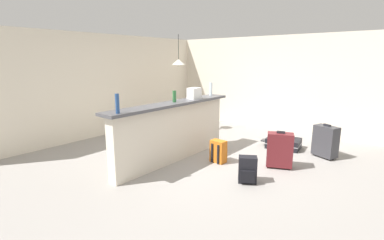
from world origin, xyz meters
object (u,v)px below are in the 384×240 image
object	(u,v)px
suitcase_flat_black	(283,143)
backpack_black	(248,170)
dining_chair_near_partition	(193,115)
suitcase_upright_charcoal	(325,141)
suitcase_upright_maroon	(280,150)
bottle_blue	(117,104)
backpack_orange	(219,152)
grocery_bag	(194,93)
pendant_lamp	(179,62)
dining_table	(178,108)
bottle_green	(174,96)
bottle_clear	(211,89)

from	to	relation	value
suitcase_flat_black	backpack_black	world-z (taller)	backpack_black
dining_chair_near_partition	backpack_black	size ratio (longest dim) A/B	2.21
suitcase_flat_black	suitcase_upright_charcoal	distance (m)	0.89
suitcase_upright_maroon	suitcase_flat_black	bearing A→B (deg)	17.99
bottle_blue	suitcase_flat_black	distance (m)	3.77
bottle_blue	backpack_orange	distance (m)	2.15
grocery_bag	pendant_lamp	distance (m)	1.90
backpack_orange	dining_table	bearing A→B (deg)	59.91
suitcase_flat_black	bottle_blue	bearing A→B (deg)	159.82
bottle_blue	backpack_orange	world-z (taller)	bottle_blue
pendant_lamp	backpack_orange	xyz separation A→B (m)	(-1.28, -2.11, -1.62)
bottle_green	grocery_bag	world-z (taller)	grocery_bag
dining_table	backpack_black	xyz separation A→B (m)	(-1.67, -2.94, -0.44)
bottle_green	backpack_orange	world-z (taller)	bottle_green
bottle_blue	bottle_clear	world-z (taller)	bottle_blue
suitcase_flat_black	suitcase_upright_charcoal	xyz separation A→B (m)	(-0.07, -0.86, 0.22)
backpack_black	suitcase_upright_charcoal	distance (m)	2.10
suitcase_upright_charcoal	pendant_lamp	bearing A→B (deg)	94.11
bottle_blue	suitcase_upright_maroon	xyz separation A→B (m)	(2.21, -1.61, -0.94)
bottle_clear	backpack_orange	size ratio (longest dim) A/B	0.68
backpack_orange	backpack_black	bearing A→B (deg)	-118.60
bottle_clear	suitcase_upright_charcoal	bearing A→B (deg)	-71.00
bottle_green	bottle_blue	bearing A→B (deg)	-176.05
pendant_lamp	backpack_orange	distance (m)	2.95
bottle_green	suitcase_upright_maroon	bearing A→B (deg)	-62.66
bottle_blue	suitcase_upright_charcoal	world-z (taller)	bottle_blue
dining_table	suitcase_flat_black	size ratio (longest dim) A/B	1.27
bottle_blue	dining_chair_near_partition	bearing A→B (deg)	18.22
dining_chair_near_partition	suitcase_upright_charcoal	world-z (taller)	dining_chair_near_partition
suitcase_flat_black	backpack_black	xyz separation A→B (m)	(-2.07, -0.24, 0.09)
dining_chair_near_partition	suitcase_upright_maroon	xyz separation A→B (m)	(-0.74, -2.58, -0.19)
bottle_clear	backpack_black	distance (m)	2.28
bottle_blue	bottle_green	bearing A→B (deg)	3.95
suitcase_upright_maroon	dining_chair_near_partition	bearing A→B (deg)	73.94
dining_table	bottle_green	bearing A→B (deg)	-140.00
dining_table	suitcase_upright_charcoal	world-z (taller)	dining_table
dining_table	suitcase_upright_charcoal	distance (m)	3.59
backpack_black	backpack_orange	size ratio (longest dim) A/B	1.00
suitcase_upright_charcoal	suitcase_flat_black	bearing A→B (deg)	85.36
bottle_blue	backpack_orange	bearing A→B (deg)	-19.36
pendant_lamp	suitcase_upright_maroon	distance (m)	3.54
grocery_bag	backpack_black	xyz separation A→B (m)	(-0.61, -1.56, -1.03)
dining_table	backpack_orange	size ratio (longest dim) A/B	2.62
suitcase_upright_maroon	dining_table	bearing A→B (deg)	76.19
grocery_bag	dining_table	bearing A→B (deg)	52.45
dining_chair_near_partition	pendant_lamp	xyz separation A→B (m)	(0.08, 0.52, 1.31)
dining_table	suitcase_upright_maroon	xyz separation A→B (m)	(-0.76, -3.08, -0.32)
backpack_orange	dining_chair_near_partition	bearing A→B (deg)	53.09
bottle_blue	bottle_clear	distance (m)	2.53
grocery_bag	suitcase_upright_charcoal	size ratio (longest dim) A/B	0.39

